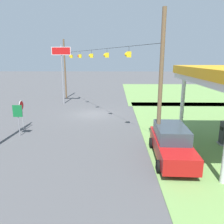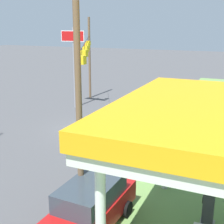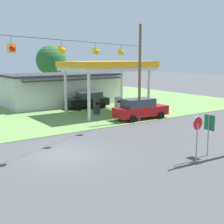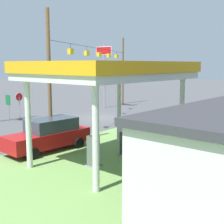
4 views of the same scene
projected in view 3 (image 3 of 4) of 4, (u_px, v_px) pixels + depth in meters
name	position (u px, v px, depth m)	size (l,w,h in m)	color
ground_plane	(64.00, 155.00, 18.26)	(160.00, 160.00, 0.00)	#4C4C4F
grass_verge_station_corner	(82.00, 102.00, 39.73)	(36.00, 28.00, 0.04)	#6B934C
gas_station_canopy	(107.00, 67.00, 30.73)	(8.38, 5.95, 5.26)	silver
gas_station_store	(62.00, 89.00, 37.79)	(13.59, 7.36, 3.73)	silver
fuel_pump_near	(97.00, 107.00, 30.68)	(0.71, 0.56, 1.63)	gray
fuel_pump_far	(118.00, 105.00, 32.14)	(0.71, 0.56, 1.63)	gray
car_at_pumps_front	(140.00, 109.00, 28.55)	(5.26, 2.26, 1.93)	#AD1414
car_at_pumps_rear	(88.00, 100.00, 34.76)	(4.84, 2.42, 1.83)	black
stop_sign_roadside	(197.00, 129.00, 16.88)	(0.80, 0.08, 2.50)	#99999E
route_sign	(209.00, 127.00, 17.82)	(0.10, 0.70, 2.40)	gray
signal_span_gantry	(62.00, 74.00, 17.44)	(19.86, 10.24, 8.42)	brown
tree_behind_station	(51.00, 60.00, 44.82)	(4.32, 4.32, 7.39)	#4C3828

